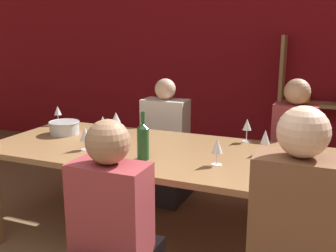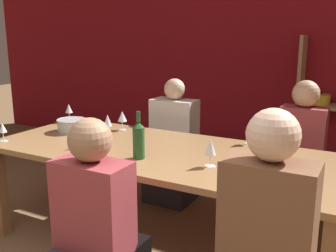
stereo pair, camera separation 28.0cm
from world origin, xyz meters
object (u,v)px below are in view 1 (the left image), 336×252
object	(u,v)px
dining_table	(163,160)
wine_glass_empty_b	(289,150)
person_far_a	(165,156)
wine_glass_empty_a	(217,146)
wine_glass_white_b	(103,123)
person_far_b	(291,168)
wine_glass_empty_c	(85,134)
wine_glass_red_b	(58,111)
wine_glass_red_a	(265,138)
mixing_bowl	(64,127)
wine_glass_white_a	(116,118)
wine_glass_white_c	(247,126)
wine_bottle_green	(143,140)
cell_phone	(66,127)

from	to	relation	value
dining_table	wine_glass_empty_b	xyz separation A→B (m)	(0.85, -0.05, 0.19)
wine_glass_empty_b	person_far_a	size ratio (longest dim) A/B	0.14
dining_table	wine_glass_empty_a	size ratio (longest dim) A/B	14.51
wine_glass_white_b	person_far_b	distance (m)	1.60
wine_glass_empty_a	wine_glass_empty_c	size ratio (longest dim) A/B	1.04
wine_glass_red_b	wine_glass_empty_c	distance (m)	0.87
wine_glass_red_b	person_far_b	xyz separation A→B (m)	(1.98, 0.48, -0.42)
wine_glass_red_a	wine_glass_white_b	bearing A→B (deg)	-179.15
mixing_bowl	wine_glass_red_a	world-z (taller)	wine_glass_red_a
wine_glass_red_a	wine_glass_white_b	distance (m)	1.25
person_far_a	wine_glass_white_a	bearing A→B (deg)	64.95
wine_glass_white_c	person_far_b	distance (m)	0.66
wine_glass_white_b	wine_glass_empty_c	bearing A→B (deg)	-77.87
wine_glass_empty_b	person_far_b	xyz separation A→B (m)	(-0.04, 0.88, -0.41)
wine_glass_red_b	wine_glass_empty_a	bearing A→B (deg)	-18.12
wine_glass_red_a	wine_glass_white_b	xyz separation A→B (m)	(-1.25, -0.02, -0.00)
wine_glass_empty_b	wine_glass_empty_c	xyz separation A→B (m)	(-1.35, -0.15, -0.00)
wine_bottle_green	wine_glass_white_a	bearing A→B (deg)	132.54
wine_glass_red_b	wine_glass_white_c	bearing A→B (deg)	2.65
mixing_bowl	person_far_b	xyz separation A→B (m)	(1.72, 0.73, -0.35)
wine_glass_red_a	person_far_b	xyz separation A→B (m)	(0.13, 0.66, -0.41)
mixing_bowl	wine_bottle_green	size ratio (longest dim) A/B	0.79
wine_glass_empty_b	wine_glass_empty_c	size ratio (longest dim) A/B	0.96
wine_glass_white_a	person_far_b	size ratio (longest dim) A/B	0.13
wine_glass_white_a	wine_glass_white_b	bearing A→B (deg)	-92.42
wine_glass_white_a	wine_glass_empty_a	world-z (taller)	wine_glass_empty_a
wine_glass_empty_a	wine_glass_red_b	distance (m)	1.69
person_far_a	wine_glass_white_b	bearing A→B (deg)	70.72
cell_phone	person_far_b	distance (m)	1.95
wine_glass_empty_a	person_far_b	xyz separation A→B (m)	(0.37, 1.00, -0.42)
wine_bottle_green	wine_glass_empty_c	size ratio (longest dim) A/B	1.89
wine_bottle_green	wine_glass_empty_b	size ratio (longest dim) A/B	1.97
wine_bottle_green	wine_glass_white_b	xyz separation A→B (m)	(-0.54, 0.39, -0.01)
wine_glass_empty_a	wine_glass_white_c	xyz separation A→B (m)	(0.06, 0.60, 0.01)
wine_glass_white_c	dining_table	bearing A→B (deg)	-138.87
wine_glass_white_a	wine_glass_red_a	size ratio (longest dim) A/B	0.96
cell_phone	person_far_b	world-z (taller)	person_far_b
wine_glass_empty_a	person_far_b	size ratio (longest dim) A/B	0.14
wine_glass_red_b	wine_glass_empty_c	size ratio (longest dim) A/B	1.02
dining_table	person_far_a	bearing A→B (deg)	111.65
wine_glass_white_a	wine_glass_red_a	xyz separation A→B (m)	(1.24, -0.17, 0.00)
wine_glass_empty_a	cell_phone	size ratio (longest dim) A/B	1.07
wine_glass_red_b	wine_glass_white_c	distance (m)	1.67
person_far_b	cell_phone	bearing A→B (deg)	16.30
mixing_bowl	wine_glass_empty_c	size ratio (longest dim) A/B	1.49
wine_glass_white_b	cell_phone	distance (m)	0.49
wine_glass_empty_b	wine_glass_white_b	distance (m)	1.44
wine_glass_white_b	wine_glass_empty_b	bearing A→B (deg)	-8.08
wine_glass_red_a	mixing_bowl	bearing A→B (deg)	-177.70
wine_bottle_green	wine_glass_white_a	distance (m)	0.79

